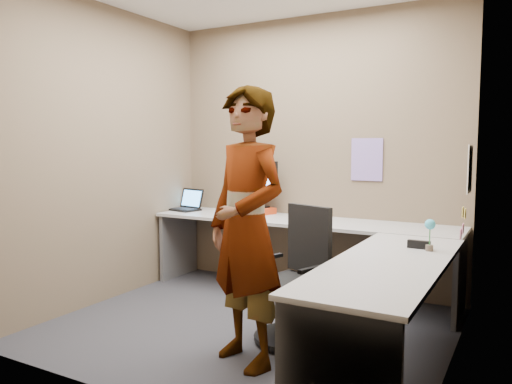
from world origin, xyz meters
The scene contains 20 objects.
ground centered at (0.00, 0.00, 0.00)m, with size 3.00×3.00×0.00m, color #29292F.
wall_back centered at (0.00, 1.30, 1.35)m, with size 3.00×3.00×0.00m, color brown.
wall_right centered at (1.50, 0.00, 1.35)m, with size 2.70×2.70×0.00m, color brown.
wall_left centered at (-1.50, 0.00, 1.35)m, with size 2.70×2.70×0.00m, color brown.
desk centered at (0.44, 0.39, 0.59)m, with size 2.98×2.58×0.73m.
paper_ream centered at (-0.55, 1.15, 0.76)m, with size 0.32×0.23×0.06m, color #C03713.
monitor centered at (-0.55, 1.17, 1.08)m, with size 0.49×0.22×0.48m.
laptop centered at (-1.35, 1.02, 0.79)m, with size 0.37×0.32×0.23m.
trackball_mouse centered at (-0.47, 0.97, 0.76)m, with size 0.12×0.08×0.07m.
origami centered at (-0.40, 0.75, 0.76)m, with size 0.10×0.10×0.06m, color white.
stapler centered at (1.26, 0.15, 0.76)m, with size 0.15×0.04×0.06m, color black.
flower centered at (1.34, 0.11, 0.87)m, with size 0.07×0.07×0.22m.
calendar_purple centered at (0.55, 1.29, 1.30)m, with size 0.30×0.01×0.40m, color #846BB7.
calendar_white centered at (1.49, 0.90, 1.25)m, with size 0.01×0.28×0.38m, color white.
sticky_note_a centered at (1.49, 0.55, 0.95)m, with size 0.01×0.07×0.07m, color #F2E059.
sticky_note_b centered at (1.49, 0.60, 0.82)m, with size 0.01×0.07×0.07m, color pink.
sticky_note_c centered at (1.49, 0.48, 0.80)m, with size 0.01×0.07×0.07m, color pink.
sticky_note_d centered at (1.49, 0.70, 0.92)m, with size 0.01×0.07×0.07m, color #F2E059.
office_chair centered at (0.44, -0.07, 0.40)m, with size 0.56×0.55×0.97m.
person centered at (0.32, -0.57, 0.91)m, with size 0.66×0.43×1.81m, color #999399.
Camera 1 is at (1.92, -3.33, 1.44)m, focal length 35.00 mm.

